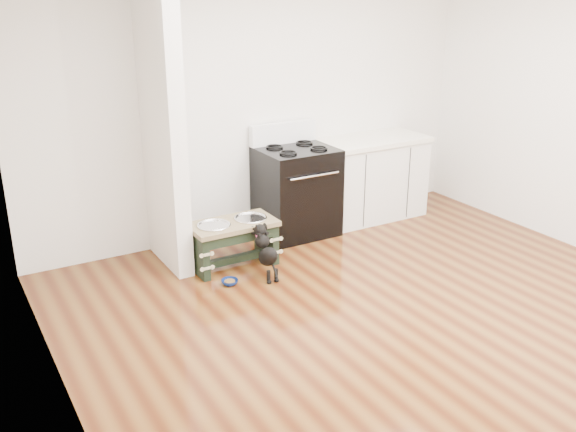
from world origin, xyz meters
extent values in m
plane|color=#431D0C|center=(0.00, 0.00, 0.00)|extent=(5.00, 5.00, 0.00)
plane|color=silver|center=(0.00, 2.50, 1.35)|extent=(5.00, 0.00, 5.00)
plane|color=silver|center=(-2.50, 0.00, 1.35)|extent=(0.00, 5.00, 5.00)
cube|color=silver|center=(-1.18, 2.10, 1.35)|extent=(0.15, 0.80, 2.70)
cube|color=black|center=(0.25, 2.15, 0.46)|extent=(0.76, 0.65, 0.92)
cube|color=black|center=(0.25, 1.84, 0.40)|extent=(0.58, 0.02, 0.50)
cylinder|color=silver|center=(0.25, 1.80, 0.72)|extent=(0.56, 0.02, 0.02)
cube|color=white|center=(0.25, 2.43, 1.03)|extent=(0.76, 0.08, 0.22)
torus|color=black|center=(0.07, 2.01, 0.93)|extent=(0.18, 0.18, 0.02)
torus|color=black|center=(0.43, 2.01, 0.93)|extent=(0.18, 0.18, 0.02)
torus|color=black|center=(0.07, 2.29, 0.93)|extent=(0.18, 0.18, 0.02)
torus|color=black|center=(0.43, 2.29, 0.93)|extent=(0.18, 0.18, 0.02)
cube|color=silver|center=(1.23, 2.18, 0.43)|extent=(1.20, 0.60, 0.86)
cube|color=beige|center=(1.23, 2.18, 0.89)|extent=(1.24, 0.64, 0.05)
cube|color=black|center=(1.23, 1.92, 0.05)|extent=(1.20, 0.06, 0.10)
cube|color=black|center=(-1.05, 1.72, 0.20)|extent=(0.07, 0.38, 0.40)
cube|color=black|center=(-0.34, 1.72, 0.20)|extent=(0.07, 0.38, 0.40)
cube|color=black|center=(-0.69, 1.55, 0.35)|extent=(0.64, 0.03, 0.10)
cube|color=black|center=(-0.69, 1.72, 0.07)|extent=(0.64, 0.07, 0.07)
cube|color=brown|center=(-0.69, 1.72, 0.42)|extent=(0.80, 0.43, 0.04)
cylinder|color=silver|center=(-0.88, 1.72, 0.42)|extent=(0.27, 0.27, 0.05)
cylinder|color=silver|center=(-0.51, 1.72, 0.42)|extent=(0.27, 0.27, 0.05)
torus|color=silver|center=(-0.88, 1.72, 0.45)|extent=(0.31, 0.31, 0.02)
torus|color=silver|center=(-0.51, 1.72, 0.45)|extent=(0.31, 0.31, 0.02)
cylinder|color=black|center=(-0.59, 1.23, 0.06)|extent=(0.04, 0.04, 0.12)
cylinder|color=black|center=(-0.51, 1.23, 0.06)|extent=(0.04, 0.04, 0.12)
sphere|color=black|center=(-0.59, 1.22, 0.01)|extent=(0.04, 0.04, 0.04)
sphere|color=black|center=(-0.51, 1.22, 0.01)|extent=(0.04, 0.04, 0.04)
ellipsoid|color=black|center=(-0.55, 1.31, 0.22)|extent=(0.14, 0.33, 0.29)
sphere|color=black|center=(-0.55, 1.41, 0.34)|extent=(0.13, 0.13, 0.13)
sphere|color=black|center=(-0.55, 1.45, 0.42)|extent=(0.11, 0.11, 0.11)
sphere|color=black|center=(-0.59, 1.53, 0.42)|extent=(0.04, 0.04, 0.04)
sphere|color=black|center=(-0.51, 1.53, 0.42)|extent=(0.04, 0.04, 0.04)
cylinder|color=black|center=(-0.55, 1.18, 0.13)|extent=(0.02, 0.09, 0.11)
torus|color=#E64376|center=(-0.55, 1.43, 0.38)|extent=(0.11, 0.07, 0.10)
imported|color=navy|center=(-0.90, 1.38, 0.02)|extent=(0.15, 0.15, 0.05)
cylinder|color=#4F3716|center=(-0.90, 1.38, 0.03)|extent=(0.10, 0.10, 0.02)
camera|label=1|loc=(-3.03, -3.31, 2.53)|focal=40.00mm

